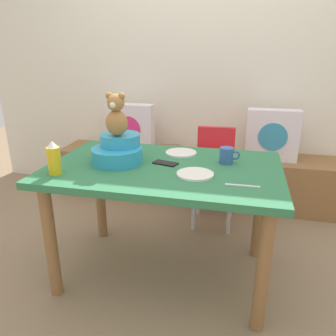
{
  "coord_description": "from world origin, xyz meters",
  "views": [
    {
      "loc": [
        0.44,
        -1.76,
        1.37
      ],
      "look_at": [
        0.0,
        0.1,
        0.69
      ],
      "focal_mm": 35.32,
      "sensor_mm": 36.0,
      "label": 1
    }
  ],
  "objects_px": {
    "pillow_floral_left": "(130,127)",
    "cell_phone": "(165,163)",
    "book_stack": "(168,149)",
    "ketchup_bottle": "(54,159)",
    "teddy_bear": "(116,116)",
    "coffee_mug": "(227,155)",
    "infant_seat_teal": "(118,150)",
    "pillow_floral_right": "(272,135)",
    "dinner_plate_far": "(181,153)",
    "highchair": "(215,164)",
    "dining_table": "(164,182)",
    "dinner_plate_near": "(195,174)"
  },
  "relations": [
    {
      "from": "teddy_bear",
      "to": "ketchup_bottle",
      "type": "xyz_separation_m",
      "value": [
        -0.26,
        -0.27,
        -0.19
      ]
    },
    {
      "from": "dining_table",
      "to": "highchair",
      "type": "bearing_deg",
      "value": 72.66
    },
    {
      "from": "book_stack",
      "to": "teddy_bear",
      "type": "relative_size",
      "value": 0.8
    },
    {
      "from": "pillow_floral_left",
      "to": "dinner_plate_far",
      "type": "bearing_deg",
      "value": -53.7
    },
    {
      "from": "cell_phone",
      "to": "dinner_plate_near",
      "type": "bearing_deg",
      "value": -110.19
    },
    {
      "from": "pillow_floral_left",
      "to": "dining_table",
      "type": "relative_size",
      "value": 0.33
    },
    {
      "from": "book_stack",
      "to": "infant_seat_teal",
      "type": "xyz_separation_m",
      "value": [
        -0.03,
        -1.17,
        0.32
      ]
    },
    {
      "from": "pillow_floral_left",
      "to": "dining_table",
      "type": "xyz_separation_m",
      "value": [
        0.61,
        -1.16,
        -0.05
      ]
    },
    {
      "from": "dinner_plate_far",
      "to": "cell_phone",
      "type": "distance_m",
      "value": 0.23
    },
    {
      "from": "pillow_floral_left",
      "to": "cell_phone",
      "type": "bearing_deg",
      "value": -61.5
    },
    {
      "from": "pillow_floral_left",
      "to": "highchair",
      "type": "relative_size",
      "value": 0.56
    },
    {
      "from": "ketchup_bottle",
      "to": "coffee_mug",
      "type": "distance_m",
      "value": 0.97
    },
    {
      "from": "dining_table",
      "to": "ketchup_bottle",
      "type": "relative_size",
      "value": 7.24
    },
    {
      "from": "dinner_plate_near",
      "to": "dinner_plate_far",
      "type": "distance_m",
      "value": 0.39
    },
    {
      "from": "teddy_bear",
      "to": "highchair",
      "type": "bearing_deg",
      "value": 54.97
    },
    {
      "from": "ketchup_bottle",
      "to": "coffee_mug",
      "type": "bearing_deg",
      "value": 23.99
    },
    {
      "from": "teddy_bear",
      "to": "dinner_plate_far",
      "type": "height_order",
      "value": "teddy_bear"
    },
    {
      "from": "infant_seat_teal",
      "to": "dinner_plate_near",
      "type": "distance_m",
      "value": 0.5
    },
    {
      "from": "highchair",
      "to": "ketchup_bottle",
      "type": "relative_size",
      "value": 4.27
    },
    {
      "from": "infant_seat_teal",
      "to": "book_stack",
      "type": "bearing_deg",
      "value": 88.34
    },
    {
      "from": "dining_table",
      "to": "infant_seat_teal",
      "type": "height_order",
      "value": "infant_seat_teal"
    },
    {
      "from": "pillow_floral_left",
      "to": "teddy_bear",
      "type": "relative_size",
      "value": 1.76
    },
    {
      "from": "highchair",
      "to": "ketchup_bottle",
      "type": "xyz_separation_m",
      "value": [
        -0.77,
        -1.01,
        0.31
      ]
    },
    {
      "from": "dining_table",
      "to": "ketchup_bottle",
      "type": "distance_m",
      "value": 0.63
    },
    {
      "from": "pillow_floral_right",
      "to": "infant_seat_teal",
      "type": "xyz_separation_m",
      "value": [
        -0.96,
        -1.15,
        0.13
      ]
    },
    {
      "from": "book_stack",
      "to": "ketchup_bottle",
      "type": "distance_m",
      "value": 1.51
    },
    {
      "from": "pillow_floral_left",
      "to": "coffee_mug",
      "type": "distance_m",
      "value": 1.41
    },
    {
      "from": "ketchup_bottle",
      "to": "dinner_plate_near",
      "type": "xyz_separation_m",
      "value": [
        0.74,
        0.15,
        -0.08
      ]
    },
    {
      "from": "infant_seat_teal",
      "to": "teddy_bear",
      "type": "bearing_deg",
      "value": -90.0
    },
    {
      "from": "coffee_mug",
      "to": "dinner_plate_near",
      "type": "bearing_deg",
      "value": -121.84
    },
    {
      "from": "pillow_floral_left",
      "to": "infant_seat_teal",
      "type": "distance_m",
      "value": 1.2
    },
    {
      "from": "pillow_floral_right",
      "to": "book_stack",
      "type": "bearing_deg",
      "value": 178.71
    },
    {
      "from": "cell_phone",
      "to": "infant_seat_teal",
      "type": "bearing_deg",
      "value": 110.54
    },
    {
      "from": "ketchup_bottle",
      "to": "coffee_mug",
      "type": "xyz_separation_m",
      "value": [
        0.89,
        0.4,
        -0.04
      ]
    },
    {
      "from": "pillow_floral_right",
      "to": "cell_phone",
      "type": "bearing_deg",
      "value": -121.23
    },
    {
      "from": "pillow_floral_left",
      "to": "highchair",
      "type": "height_order",
      "value": "pillow_floral_left"
    },
    {
      "from": "dinner_plate_far",
      "to": "coffee_mug",
      "type": "bearing_deg",
      "value": -22.41
    },
    {
      "from": "teddy_bear",
      "to": "coffee_mug",
      "type": "bearing_deg",
      "value": 10.86
    },
    {
      "from": "pillow_floral_right",
      "to": "dinner_plate_far",
      "type": "distance_m",
      "value": 1.1
    },
    {
      "from": "pillow_floral_right",
      "to": "coffee_mug",
      "type": "distance_m",
      "value": 1.08
    },
    {
      "from": "cell_phone",
      "to": "coffee_mug",
      "type": "bearing_deg",
      "value": -59.35
    },
    {
      "from": "infant_seat_teal",
      "to": "cell_phone",
      "type": "relative_size",
      "value": 2.29
    },
    {
      "from": "teddy_bear",
      "to": "ketchup_bottle",
      "type": "relative_size",
      "value": 1.35
    },
    {
      "from": "pillow_floral_left",
      "to": "book_stack",
      "type": "xyz_separation_m",
      "value": [
        0.36,
        0.02,
        -0.19
      ]
    },
    {
      "from": "dinner_plate_near",
      "to": "cell_phone",
      "type": "distance_m",
      "value": 0.25
    },
    {
      "from": "book_stack",
      "to": "dinner_plate_far",
      "type": "relative_size",
      "value": 1.0
    },
    {
      "from": "infant_seat_teal",
      "to": "ketchup_bottle",
      "type": "relative_size",
      "value": 1.78
    },
    {
      "from": "pillow_floral_left",
      "to": "dining_table",
      "type": "bearing_deg",
      "value": -62.03
    },
    {
      "from": "ketchup_bottle",
      "to": "pillow_floral_right",
      "type": "bearing_deg",
      "value": 49.47
    },
    {
      "from": "pillow_floral_left",
      "to": "teddy_bear",
      "type": "height_order",
      "value": "teddy_bear"
    }
  ]
}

